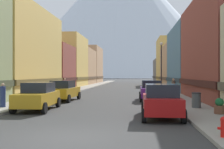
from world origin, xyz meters
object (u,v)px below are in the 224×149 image
potted_plant_0 (219,107)px  pedestrian_2 (65,85)px  pedestrian_0 (173,88)px  pedestrian_1 (3,96)px  car_right_0 (161,101)px  car_left_0 (38,96)px  streetlamp_right (161,60)px  car_right_1 (151,90)px  fire_hydrant_near (224,126)px  potted_plant_1 (51,89)px  trash_bin_right (196,100)px  car_left_1 (64,91)px

potted_plant_0 → pedestrian_2: 21.60m
pedestrian_0 → pedestrian_1: pedestrian_0 is taller
car_right_0 → car_left_0: bearing=162.9°
car_left_0 → streetlamp_right: streetlamp_right is taller
car_left_0 → potted_plant_0: 10.94m
car_left_0 → car_right_1: (7.60, 7.16, 0.00)m
potted_plant_0 → pedestrian_0: bearing=93.4°
pedestrian_2 → fire_hydrant_near: bearing=-62.7°
car_right_0 → streetlamp_right: size_ratio=0.76×
potted_plant_0 → potted_plant_1: (-14.00, 14.00, 0.18)m
pedestrian_1 → potted_plant_1: bearing=93.5°
car_right_1 → potted_plant_1: car_right_1 is taller
pedestrian_1 → trash_bin_right: bearing=3.7°
potted_plant_0 → pedestrian_0: 12.49m
trash_bin_right → potted_plant_1: 17.54m
car_left_1 → car_right_0: same height
car_left_0 → trash_bin_right: (10.15, 0.97, -0.26)m
car_right_1 → streetlamp_right: (1.55, 7.02, 3.09)m
pedestrian_1 → pedestrian_2: bearing=90.0°
car_left_0 → potted_plant_0: bearing=-8.7°
car_right_1 → potted_plant_1: size_ratio=4.38×
car_left_1 → fire_hydrant_near: size_ratio=6.34×
car_left_1 → pedestrian_1: 6.38m
trash_bin_right → pedestrian_0: size_ratio=0.56×
fire_hydrant_near → pedestrian_0: size_ratio=0.40×
pedestrian_0 → car_right_1: bearing=-123.9°
car_left_0 → trash_bin_right: bearing=5.4°
car_left_1 → fire_hydrant_near: 16.19m
potted_plant_1 → pedestrian_2: (0.75, 3.06, 0.23)m
fire_hydrant_near → trash_bin_right: trash_bin_right is taller
car_left_0 → trash_bin_right: size_ratio=4.58×
potted_plant_0 → pedestrian_2: size_ratio=0.50×
car_right_0 → pedestrian_2: 20.38m
potted_plant_1 → pedestrian_0: (13.25, -1.53, 0.24)m
car_right_0 → pedestrian_2: size_ratio=2.56×
car_left_1 → pedestrian_0: (10.05, 4.76, 0.06)m
car_right_1 → car_left_1: bearing=-171.7°
trash_bin_right → pedestrian_2: 19.16m
car_left_1 → car_right_1: size_ratio=1.01×
car_left_1 → pedestrian_0: 11.12m
pedestrian_1 → streetlamp_right: bearing=50.4°
car_left_0 → pedestrian_2: 15.59m
pedestrian_2 → trash_bin_right: bearing=-48.9°
trash_bin_right → pedestrian_2: pedestrian_2 is taller
car_left_1 → potted_plant_0: size_ratio=5.20×
car_left_0 → fire_hydrant_near: car_left_0 is taller
trash_bin_right → pedestrian_1: bearing=-176.3°
car_right_0 → pedestrian_1: size_ratio=2.81×
car_left_0 → pedestrian_2: bearing=99.0°
car_left_1 → pedestrian_0: size_ratio=2.56×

